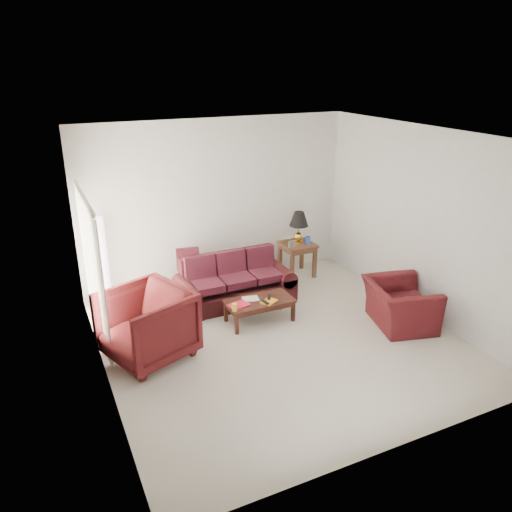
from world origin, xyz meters
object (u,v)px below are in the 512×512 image
(floor_lamp, at_px, (101,263))
(armchair_right, at_px, (400,304))
(coffee_table, at_px, (259,311))
(end_table, at_px, (297,259))
(armchair_left, at_px, (147,325))
(sofa, at_px, (235,280))

(floor_lamp, height_order, armchair_right, floor_lamp)
(floor_lamp, distance_m, coffee_table, 2.71)
(end_table, relative_size, floor_lamp, 0.41)
(end_table, relative_size, armchair_left, 0.59)
(sofa, height_order, coffee_table, sofa)
(floor_lamp, height_order, coffee_table, floor_lamp)
(sofa, bearing_deg, armchair_right, -36.25)
(end_table, distance_m, armchair_right, 2.44)
(end_table, height_order, floor_lamp, floor_lamp)
(floor_lamp, bearing_deg, coffee_table, -35.63)
(end_table, bearing_deg, coffee_table, -136.75)
(armchair_right, xyz_separation_m, coffee_table, (-1.94, 1.02, -0.16))
(sofa, height_order, end_table, sofa)
(end_table, bearing_deg, floor_lamp, 177.29)
(armchair_left, distance_m, coffee_table, 1.90)
(end_table, distance_m, floor_lamp, 3.63)
(sofa, bearing_deg, floor_lamp, 165.20)
(sofa, xyz_separation_m, armchair_left, (-1.76, -1.05, 0.09))
(armchair_left, bearing_deg, coffee_table, 77.91)
(armchair_left, bearing_deg, floor_lamp, 168.82)
(armchair_left, xyz_separation_m, coffee_table, (1.85, 0.27, -0.32))
(armchair_left, relative_size, armchair_right, 1.04)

